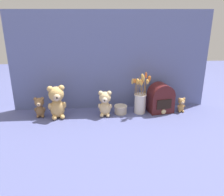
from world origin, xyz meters
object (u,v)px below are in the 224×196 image
Objects in this scene: vintage_radio at (161,99)px; flower_vase at (140,99)px; teddy_bear_medium at (105,103)px; decorative_tin_tall at (121,109)px; teddy_bear_small at (40,107)px; teddy_bear_tiny at (181,104)px; teddy_bear_large at (57,101)px.

flower_vase is at bearing -175.00° from vintage_radio.
vintage_radio is (0.45, 0.05, 0.00)m from teddy_bear_medium.
decorative_tin_tall is (-0.32, -0.01, -0.08)m from vintage_radio.
teddy_bear_small is 0.95m from vintage_radio.
teddy_bear_medium is 0.45m from vintage_radio.
teddy_bear_medium is at bearing -177.34° from teddy_bear_tiny.
teddy_bear_large is 1.26× the size of teddy_bear_medium.
flower_vase reaches higher than teddy_bear_tiny.
teddy_bear_small reaches higher than teddy_bear_tiny.
decorative_tin_tall is at bearing 178.74° from flower_vase.
decorative_tin_tall is at bearing 16.39° from teddy_bear_medium.
teddy_bear_medium reaches higher than decorative_tin_tall.
flower_vase reaches higher than vintage_radio.
teddy_bear_large is 0.36m from teddy_bear_medium.
vintage_radio is at bearing 173.31° from teddy_bear_tiny.
teddy_bear_medium is at bearing -2.25° from teddy_bear_small.
teddy_bear_tiny is 1.17× the size of decorative_tin_tall.
teddy_bear_large is 1.60× the size of teddy_bear_small.
teddy_bear_large is 2.49× the size of decorative_tin_tall.
vintage_radio is at bearing 1.74° from teddy_bear_small.
flower_vase is (0.78, 0.01, 0.03)m from teddy_bear_small.
teddy_bear_small is (-0.50, 0.02, -0.02)m from teddy_bear_medium.
teddy_bear_medium is 0.62m from teddy_bear_tiny.
vintage_radio is at bearing 5.00° from flower_vase.
decorative_tin_tall is (0.62, 0.02, -0.05)m from teddy_bear_small.
vintage_radio is at bearing 3.98° from teddy_bear_large.
teddy_bear_large is 2.13× the size of teddy_bear_tiny.
teddy_bear_large is 1.09× the size of vintage_radio.
teddy_bear_small is at bearing 168.59° from teddy_bear_large.
flower_vase is at bearing -1.26° from decorative_tin_tall.
vintage_radio reaches higher than teddy_bear_medium.
teddy_bear_medium is at bearing -173.86° from vintage_radio.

